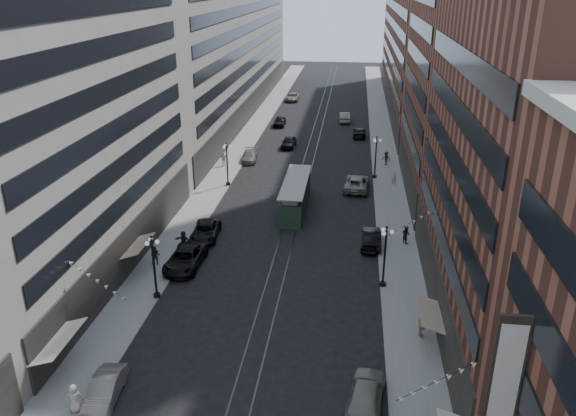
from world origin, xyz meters
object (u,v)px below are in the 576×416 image
at_px(streetcar, 295,196).
at_px(car_14, 344,117).
at_px(lamppost_se_far, 385,254).
at_px(pedestrian_4, 422,326).
at_px(pedestrian_6, 224,159).
at_px(car_4, 366,393).
at_px(car_extra_1, 292,97).
at_px(pedestrian_1, 74,398).
at_px(car_12, 359,132).
at_px(car_8, 249,156).
at_px(car_extra_0, 371,242).
at_px(pedestrian_5, 184,240).
at_px(lamppost_sw_mid, 227,163).
at_px(lamppost_se_mid, 376,156).
at_px(pedestrian_2, 155,256).
at_px(car_11, 357,183).
at_px(car_1, 105,390).
at_px(car_10, 372,237).
at_px(car_13, 289,142).
at_px(car_2, 185,259).
at_px(lamppost_sw_far, 154,265).
at_px(pedestrian_9, 386,158).
at_px(pedestrian_8, 394,177).
at_px(car_9, 280,121).
at_px(pedestrian_7, 406,234).
at_px(car_7, 205,231).

height_order(streetcar, car_14, streetcar).
bearing_deg(streetcar, lamppost_se_far, -61.02).
relative_size(pedestrian_4, pedestrian_6, 0.98).
xyz_separation_m(car_4, car_extra_1, (-14.58, 91.23, -0.10)).
bearing_deg(pedestrian_1, lamppost_se_far, -158.80).
bearing_deg(car_12, pedestrian_4, 95.70).
relative_size(car_8, car_extra_0, 1.22).
relative_size(car_12, pedestrian_5, 2.72).
distance_m(lamppost_se_far, pedestrian_1, 25.63).
bearing_deg(pedestrian_5, lamppost_sw_mid, 102.77).
xyz_separation_m(lamppost_se_mid, pedestrian_2, (-20.34, -26.61, -2.04)).
bearing_deg(pedestrian_2, car_8, 82.65).
bearing_deg(lamppost_se_far, car_11, 95.58).
bearing_deg(car_8, car_1, -95.03).
height_order(car_10, car_13, car_13).
height_order(pedestrian_1, car_11, pedestrian_1).
distance_m(lamppost_se_mid, streetcar, 14.73).
height_order(car_2, pedestrian_5, pedestrian_5).
xyz_separation_m(lamppost_sw_far, pedestrian_9, (20.11, 37.60, -2.00)).
xyz_separation_m(lamppost_se_far, car_1, (-17.60, -15.93, -2.34)).
height_order(car_8, car_extra_0, car_8).
height_order(car_11, pedestrian_8, pedestrian_8).
bearing_deg(pedestrian_2, pedestrian_8, 44.57).
bearing_deg(lamppost_sw_mid, pedestrian_4, -55.29).
bearing_deg(car_11, car_9, -61.79).
bearing_deg(streetcar, pedestrian_5, -128.65).
bearing_deg(car_10, lamppost_sw_mid, -40.55).
bearing_deg(car_13, pedestrian_6, -123.07).
relative_size(lamppost_sw_mid, car_11, 0.89).
bearing_deg(lamppost_se_mid, pedestrian_2, -127.39).
bearing_deg(lamppost_sw_far, lamppost_se_far, 12.26).
relative_size(car_1, pedestrian_5, 2.44).
bearing_deg(pedestrian_7, car_10, 62.87).
bearing_deg(pedestrian_9, car_10, -71.61).
relative_size(lamppost_sw_far, car_7, 1.01).
distance_m(lamppost_sw_mid, lamppost_se_far, 29.45).
bearing_deg(lamppost_sw_mid, car_14, 69.15).
relative_size(pedestrian_7, pedestrian_9, 0.95).
height_order(lamppost_se_far, pedestrian_1, lamppost_se_far).
bearing_deg(pedestrian_4, car_4, 134.32).
xyz_separation_m(pedestrian_4, car_12, (-4.43, 55.83, -0.36)).
distance_m(streetcar, pedestrian_5, 15.22).
relative_size(pedestrian_7, car_extra_0, 0.44).
bearing_deg(pedestrian_6, pedestrian_1, 71.43).
bearing_deg(pedestrian_8, pedestrian_1, 65.74).
distance_m(car_12, pedestrian_7, 40.33).
height_order(car_12, car_extra_0, car_12).
xyz_separation_m(lamppost_se_mid, car_13, (-12.82, 13.26, -2.27)).
relative_size(pedestrian_2, car_extra_0, 0.44).
bearing_deg(streetcar, car_extra_0, -48.10).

